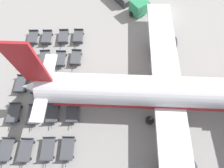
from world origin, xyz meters
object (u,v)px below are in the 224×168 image
object	(u,v)px
baggage_dolly_row_mid_a_col_c	(38,85)
baggage_dolly_row_far_col_b	(76,58)
baggage_dolly_row_near_col_c	(21,84)
baggage_dolly_row_far_col_d	(72,113)
baggage_dolly_row_mid_a_col_d	(34,115)
baggage_dolly_row_mid_a_col_e	(26,150)
baggage_dolly_row_far_col_c	(73,84)
baggage_dolly_row_near_col_e	(6,149)
baggage_dolly_row_mid_b_col_e	(48,149)
baggage_dolly_row_near_col_b	(28,59)
baggage_dolly_row_mid_b_col_a	(63,37)
baggage_dolly_row_mid_b_col_b	(60,59)
airplane	(176,93)
baggage_dolly_row_far_col_a	(78,37)
baggage_dolly_row_near_col_d	(14,113)
baggage_dolly_row_mid_a_col_b	(45,59)
baggage_dolly_row_mid_b_col_c	(56,84)
baggage_dolly_row_mid_b_col_d	(52,113)
baggage_dolly_row_near_col_a	(33,38)
baggage_dolly_row_mid_a_col_a	(47,38)
baggage_dolly_row_far_col_e	(68,148)

from	to	relation	value
baggage_dolly_row_mid_a_col_c	baggage_dolly_row_far_col_b	distance (m)	6.64
baggage_dolly_row_near_col_c	baggage_dolly_row_far_col_d	bearing A→B (deg)	57.15
baggage_dolly_row_mid_a_col_d	baggage_dolly_row_mid_a_col_e	distance (m)	4.28
baggage_dolly_row_far_col_c	baggage_dolly_row_far_col_d	bearing A→B (deg)	0.01
baggage_dolly_row_near_col_e	baggage_dolly_row_far_col_d	distance (m)	8.56
baggage_dolly_row_mid_b_col_e	baggage_dolly_row_far_col_d	world-z (taller)	same
baggage_dolly_row_mid_a_col_d	baggage_dolly_row_far_col_c	distance (m)	6.35
baggage_dolly_row_near_col_b	baggage_dolly_row_mid_b_col_a	distance (m)	6.43
baggage_dolly_row_mid_b_col_b	airplane	bearing A→B (deg)	62.58
baggage_dolly_row_mid_b_col_e	baggage_dolly_row_far_col_a	xyz separation A→B (m)	(-16.80, 3.31, 0.00)
baggage_dolly_row_near_col_c	baggage_dolly_row_mid_a_col_c	world-z (taller)	same
baggage_dolly_row_near_col_e	baggage_dolly_row_mid_b_col_b	bearing A→B (deg)	155.74
baggage_dolly_row_mid_a_col_c	baggage_dolly_row_near_col_d	bearing A→B (deg)	-35.14
baggage_dolly_row_far_col_d	baggage_dolly_row_near_col_e	bearing A→B (deg)	-62.85
baggage_dolly_row_mid_a_col_b	baggage_dolly_row_far_col_a	world-z (taller)	same
airplane	baggage_dolly_row_near_col_b	size ratio (longest dim) A/B	11.01
baggage_dolly_row_mid_b_col_a	baggage_dolly_row_far_col_b	xyz separation A→B (m)	(4.20, 2.08, 0.00)
baggage_dolly_row_mid_b_col_c	baggage_dolly_row_near_col_b	bearing A→B (deg)	-135.42
baggage_dolly_row_near_col_b	baggage_dolly_row_far_col_a	size ratio (longest dim) A/B	1.00
baggage_dolly_row_near_col_e	baggage_dolly_row_far_col_b	size ratio (longest dim) A/B	1.00
baggage_dolly_row_mid_a_col_b	baggage_dolly_row_mid_b_col_d	bearing A→B (deg)	12.25
baggage_dolly_row_mid_a_col_b	baggage_dolly_row_mid_b_col_a	xyz separation A→B (m)	(-3.98, 2.61, 0.00)
baggage_dolly_row_near_col_a	baggage_dolly_row_near_col_c	world-z (taller)	same
baggage_dolly_row_mid_a_col_a	baggage_dolly_row_near_col_e	bearing A→B (deg)	-10.78
baggage_dolly_row_mid_a_col_a	baggage_dolly_row_mid_a_col_d	xyz separation A→B (m)	(12.65, -0.45, 0.00)
airplane	baggage_dolly_row_far_col_e	bearing A→B (deg)	-69.18
baggage_dolly_row_near_col_d	baggage_dolly_row_mid_a_col_a	distance (m)	12.65
baggage_dolly_row_mid_b_col_e	baggage_dolly_row_near_col_c	bearing A→B (deg)	-153.12
baggage_dolly_row_mid_b_col_a	baggage_dolly_row_mid_b_col_c	xyz separation A→B (m)	(8.44, -0.65, 0.00)
baggage_dolly_row_near_col_c	baggage_dolly_row_mid_b_col_c	world-z (taller)	same
baggage_dolly_row_near_col_b	baggage_dolly_row_mid_a_col_d	distance (m)	8.87
airplane	baggage_dolly_row_far_col_e	world-z (taller)	airplane
baggage_dolly_row_mid_a_col_c	baggage_dolly_row_far_col_d	size ratio (longest dim) A/B	1.00
baggage_dolly_row_mid_b_col_a	baggage_dolly_row_far_col_e	distance (m)	17.08
baggage_dolly_row_near_col_a	baggage_dolly_row_far_col_c	distance (m)	11.01
baggage_dolly_row_near_col_e	baggage_dolly_row_mid_a_col_d	xyz separation A→B (m)	(-4.01, 2.72, 0.00)
baggage_dolly_row_mid_b_col_b	baggage_dolly_row_far_col_a	xyz separation A→B (m)	(-4.14, 2.64, 0.00)
baggage_dolly_row_mid_a_col_e	baggage_dolly_row_near_col_c	bearing A→B (deg)	-167.99
baggage_dolly_row_mid_a_col_b	baggage_dolly_row_mid_b_col_b	size ratio (longest dim) A/B	0.98
baggage_dolly_row_near_col_e	baggage_dolly_row_mid_a_col_d	world-z (taller)	same
airplane	baggage_dolly_row_mid_a_col_b	xyz separation A→B (m)	(-8.00, -17.26, -2.74)
baggage_dolly_row_far_col_b	baggage_dolly_row_near_col_d	bearing A→B (deg)	-44.22
baggage_dolly_row_mid_b_col_b	baggage_dolly_row_near_col_d	bearing A→B (deg)	-34.41
baggage_dolly_row_near_col_a	baggage_dolly_row_mid_b_col_b	world-z (taller)	same
baggage_dolly_row_far_col_d	baggage_dolly_row_far_col_e	xyz separation A→B (m)	(4.32, -0.41, 0.00)
airplane	baggage_dolly_row_mid_a_col_b	world-z (taller)	airplane
baggage_dolly_row_near_col_d	baggage_dolly_row_mid_a_col_a	bearing A→B (deg)	165.98
baggage_dolly_row_mid_a_col_c	baggage_dolly_row_far_col_b	size ratio (longest dim) A/B	0.99
baggage_dolly_row_near_col_e	baggage_dolly_row_far_col_e	xyz separation A→B (m)	(0.41, 7.21, 0.00)
baggage_dolly_row_near_col_a	baggage_dolly_row_far_col_c	world-z (taller)	same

